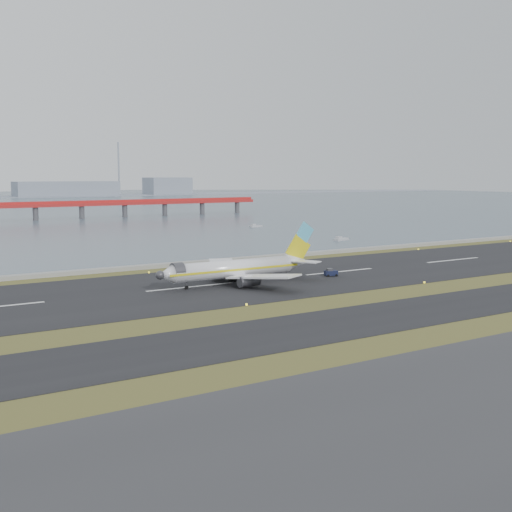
{
  "coord_description": "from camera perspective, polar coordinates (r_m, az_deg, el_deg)",
  "views": [
    {
      "loc": [
        -58.4,
        -89.13,
        23.38
      ],
      "look_at": [
        11.08,
        22.0,
        6.72
      ],
      "focal_mm": 45.0,
      "sensor_mm": 36.0,
      "label": 1
    }
  ],
  "objects": [
    {
      "name": "runway_strip",
      "position": [
        134.71,
        -5.82,
        -2.77
      ],
      "size": [
        1000.0,
        45.0,
        0.1
      ],
      "primitive_type": "cube",
      "color": "black",
      "rests_on": "ground"
    },
    {
      "name": "ground",
      "position": [
        109.1,
        1.19,
        -5.13
      ],
      "size": [
        1000.0,
        1000.0,
        0.0
      ],
      "primitive_type": "plane",
      "color": "#3D491A",
      "rests_on": "ground"
    },
    {
      "name": "airliner",
      "position": [
        137.28,
        -1.51,
        -1.1
      ],
      "size": [
        38.52,
        32.89,
        12.8
      ],
      "color": "white",
      "rests_on": "ground"
    },
    {
      "name": "taxiway_strip",
      "position": [
        99.52,
        5.0,
        -6.34
      ],
      "size": [
        1000.0,
        18.0,
        0.1
      ],
      "primitive_type": "cube",
      "color": "black",
      "rests_on": "ground"
    },
    {
      "name": "workboat_near",
      "position": [
        230.91,
        7.56,
        1.49
      ],
      "size": [
        6.86,
        3.55,
        1.59
      ],
      "rotation": [
        0.0,
        0.0,
        0.24
      ],
      "color": "#B5B5BA",
      "rests_on": "ground"
    },
    {
      "name": "workboat_far",
      "position": [
        287.3,
        -0.05,
        2.67
      ],
      "size": [
        6.38,
        2.72,
        1.5
      ],
      "rotation": [
        0.0,
        0.0,
        0.13
      ],
      "color": "#B5B5BA",
      "rests_on": "ground"
    },
    {
      "name": "red_pier",
      "position": [
        348.45,
        -19.03,
        4.2
      ],
      "size": [
        260.0,
        5.0,
        10.2
      ],
      "color": "red",
      "rests_on": "ground"
    },
    {
      "name": "seawall",
      "position": [
        161.79,
        -10.52,
        -1.01
      ],
      "size": [
        1000.0,
        2.5,
        1.0
      ],
      "primitive_type": "cube",
      "color": "gray",
      "rests_on": "ground"
    },
    {
      "name": "pushback_tug",
      "position": [
        149.07,
        6.66,
        -1.48
      ],
      "size": [
        3.27,
        2.4,
        1.87
      ],
      "rotation": [
        0.0,
        0.0,
        -0.28
      ],
      "color": "#121834",
      "rests_on": "ground"
    }
  ]
}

